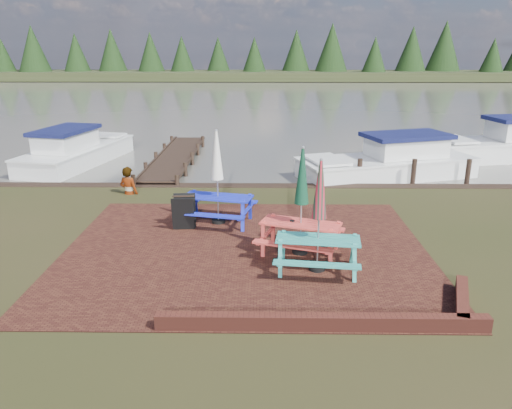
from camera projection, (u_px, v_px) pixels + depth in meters
The scene contains 14 objects.
ground at pixel (244, 268), 11.49m from camera, with size 120.00×120.00×0.00m, color black.
paving at pixel (246, 250), 12.44m from camera, with size 9.00×7.50×0.02m, color #331510.
brick_wall at pixel (356, 317), 9.11m from camera, with size 6.21×1.79×0.30m.
water at pixel (259, 99), 46.70m from camera, with size 120.00×60.00×0.02m, color #4E4C43.
far_treeline at pixel (261, 56), 73.30m from camera, with size 120.00×10.00×8.10m.
picnic_table_teal at pixel (318, 233), 11.08m from camera, with size 2.05×1.88×2.58m.
picnic_table_red at pixel (301, 218), 11.99m from camera, with size 2.35×2.22×2.65m.
picnic_table_blue at pixel (218, 192), 14.07m from camera, with size 2.26×2.10×2.68m.
chalkboard at pixel (184, 212), 13.74m from camera, with size 0.62×0.61×0.97m.
jetty at pixel (175, 157), 22.23m from camera, with size 1.76×9.08×1.00m.
boat_jetty at pixel (76, 152), 22.00m from camera, with size 3.53×6.81×1.88m.
boat_near at pixel (390, 163), 19.91m from camera, with size 7.43×4.42×1.90m.
boat_far at pixel (508, 145), 23.11m from camera, with size 7.17×3.62×2.14m.
person at pixel (127, 167), 16.89m from camera, with size 0.69×0.45×1.88m, color gray.
Camera 1 is at (0.43, -10.48, 4.91)m, focal length 35.00 mm.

